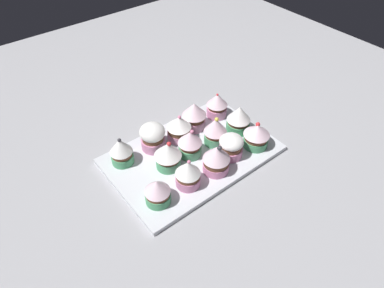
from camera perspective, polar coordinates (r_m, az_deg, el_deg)
The scene contains 16 objects.
ground_plane at distance 87.21cm, azimuth 0.00°, elevation -2.72°, with size 180.00×180.00×3.00cm, color #9E9EA3.
baking_tray at distance 85.71cm, azimuth 0.00°, elevation -1.75°, with size 40.68×26.41×1.20cm.
cupcake_0 at distance 73.37cm, azimuth -5.76°, elevation -7.87°, with size 5.60×5.60×6.35cm.
cupcake_1 at distance 75.89cm, azimuth -0.68°, elevation -4.95°, with size 5.70×5.70×7.17cm.
cupcake_2 at distance 78.75cm, azimuth 4.07°, elevation -2.40°, with size 6.40×6.40×7.91cm.
cupcake_3 at distance 83.12cm, azimuth 6.50°, elevation -0.33°, with size 5.91×5.91×6.10cm.
cupcake_4 at distance 86.49cm, azimuth 10.68°, elevation 1.43°, with size 6.60×6.60×6.84cm.
cupcake_5 at distance 79.59cm, azimuth -4.01°, elevation -1.85°, with size 6.53×6.53×7.49cm.
cupcake_6 at distance 82.23cm, azimuth -0.18°, elevation 0.02°, with size 5.93×5.93×7.47cm.
cupcake_7 at distance 85.53cm, azimuth 3.89°, elevation 2.25°, with size 5.87×5.87×8.02cm.
cupcake_8 at distance 90.03cm, azimuth 7.77°, elevation 4.19°, with size 6.22×6.22×7.54cm.
cupcake_9 at distance 82.24cm, azimuth -11.70°, elevation -1.13°, with size 5.42×5.42×7.53cm.
cupcake_10 at distance 84.78cm, azimuth -6.56°, elevation 1.27°, with size 6.35×6.35×7.22cm.
cupcake_11 at distance 86.98cm, azimuth -2.18°, elevation 2.72°, with size 6.32×6.32×7.19cm.
cupcake_12 at distance 90.06cm, azimuth 0.37°, elevation 4.83°, with size 6.45×6.45×7.68cm.
cupcake_13 at distance 94.62cm, azimuth 4.18°, elevation 6.50°, with size 5.75×5.75×7.15cm.
Camera 1 is at (-37.58, -47.31, 61.39)cm, focal length 32.05 mm.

